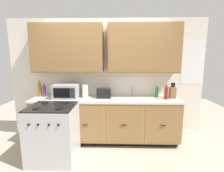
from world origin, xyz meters
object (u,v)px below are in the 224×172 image
Objects in this scene: paper_towel_roll at (85,91)px; knife_block at (172,92)px; bottle_red at (166,92)px; bottle_amber at (40,89)px; toaster at (104,93)px; bottle_green at (157,92)px; bottle_violet at (44,90)px; stove_range at (53,133)px; microwave at (66,91)px.

knife_block is at bearing 0.85° from paper_towel_roll.
bottle_red is 2.56m from bottle_amber.
knife_block reaches higher than bottle_red.
paper_towel_roll reaches higher than toaster.
bottle_green is 0.86× the size of bottle_violet.
bottle_green is at bearing 130.44° from bottle_red.
bottle_amber is at bearing 125.38° from stove_range.
stove_range is at bearing -96.32° from microwave.
bottle_amber is (-2.42, 0.01, 0.05)m from bottle_green.
paper_towel_roll is 1.59m from bottle_red.
toaster is at bearing 176.08° from bottle_red.
microwave is 1.85× the size of paper_towel_roll.
knife_block is at bearing 33.99° from bottle_red.
bottle_red is 1.09× the size of bottle_violet.
bottle_violet is (-2.32, 0.00, 0.02)m from bottle_green.
stove_range is at bearing -54.62° from bottle_amber.
bottle_amber is at bearing 176.17° from bottle_red.
knife_block is (2.18, 0.67, 0.57)m from stove_range.
knife_block is (2.12, 0.06, -0.02)m from microwave.
bottle_green is at bearing 4.31° from toaster.
toaster is at bearing -179.12° from knife_block.
bottle_green is at bearing -0.01° from bottle_violet.
knife_block is 0.19m from bottle_red.
stove_range is 2.10m from bottle_green.
microwave is 2.12m from knife_block.
microwave is at bearing -175.00° from paper_towel_roll.
knife_block reaches higher than stove_range.
knife_block reaches higher than toaster.
toaster is 1.05× the size of bottle_violet.
microwave reaches higher than toaster.
toaster is 1.37m from knife_block.
paper_towel_roll is at bearing -179.15° from knife_block.
bottle_violet is (-0.50, 0.12, -0.01)m from microwave.
toaster is 1.08× the size of paper_towel_roll.
toaster is 1.34m from bottle_amber.
bottle_violet reaches higher than bottle_green.
bottle_green is 2.42m from bottle_amber.
bottle_red is (2.03, 0.57, 0.60)m from stove_range.
bottle_green is (1.89, 0.73, 0.57)m from stove_range.
bottle_violet is at bearing 176.25° from toaster.
bottle_violet is (-1.24, 0.08, 0.03)m from toaster.
toaster is (0.74, 0.04, -0.04)m from microwave.
microwave is 1.81× the size of bottle_violet.
bottle_violet is at bearing 174.33° from paper_towel_roll.
knife_block is 2.62m from bottle_violet.
bottle_green is at bearing 168.51° from knife_block.
microwave is 0.51m from bottle_violet.
stove_range is at bearing -124.06° from paper_towel_roll.
bottle_green reaches higher than toaster.
paper_towel_roll is (-0.37, -0.00, 0.03)m from toaster.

